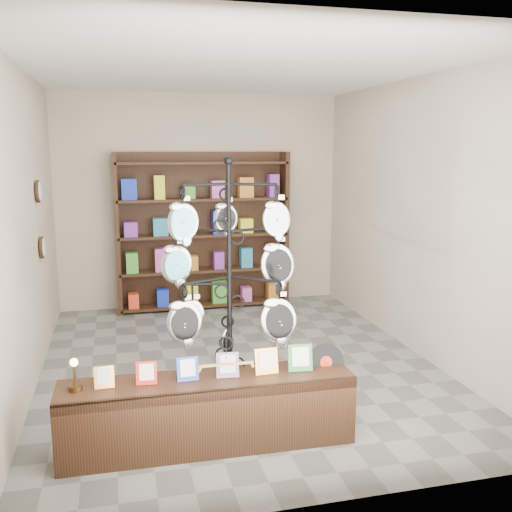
{
  "coord_description": "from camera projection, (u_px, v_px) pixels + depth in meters",
  "views": [
    {
      "loc": [
        -1.18,
        -5.6,
        2.24
      ],
      "look_at": [
        -0.05,
        -1.0,
        1.35
      ],
      "focal_mm": 40.0,
      "sensor_mm": 36.0,
      "label": 1
    }
  ],
  "objects": [
    {
      "name": "front_shelf",
      "position": [
        209.0,
        412.0,
        4.33
      ],
      "size": [
        2.22,
        0.49,
        0.78
      ],
      "rotation": [
        0.0,
        0.0,
        -0.02
      ],
      "color": "black",
      "rests_on": "ground"
    },
    {
      "name": "display_tree",
      "position": [
        229.0,
        278.0,
        4.38
      ],
      "size": [
        1.12,
        1.01,
        2.19
      ],
      "rotation": [
        0.0,
        0.0,
        -0.11
      ],
      "color": "black",
      "rests_on": "ground"
    },
    {
      "name": "room_envelope",
      "position": [
        237.0,
        189.0,
        5.69
      ],
      "size": [
        5.0,
        5.0,
        5.0
      ],
      "color": "beige",
      "rests_on": "ground"
    },
    {
      "name": "ground",
      "position": [
        238.0,
        364.0,
        6.04
      ],
      "size": [
        5.0,
        5.0,
        0.0
      ],
      "primitive_type": "plane",
      "color": "slate",
      "rests_on": "ground"
    },
    {
      "name": "wall_clocks",
      "position": [
        40.0,
        220.0,
        6.06
      ],
      "size": [
        0.03,
        0.24,
        0.84
      ],
      "color": "black",
      "rests_on": "ground"
    },
    {
      "name": "back_shelving",
      "position": [
        203.0,
        236.0,
        8.03
      ],
      "size": [
        2.42,
        0.36,
        2.2
      ],
      "color": "black",
      "rests_on": "ground"
    }
  ]
}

